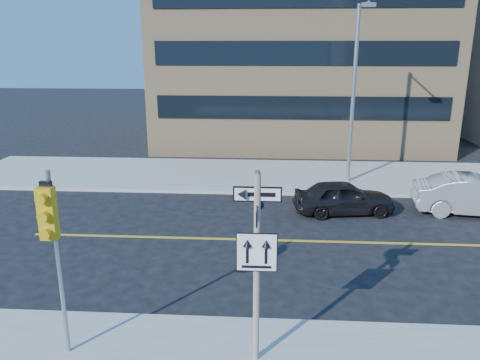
# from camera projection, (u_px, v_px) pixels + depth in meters

# --- Properties ---
(ground) EXTENTS (120.00, 120.00, 0.00)m
(ground) POSITION_uv_depth(u_px,v_px,m) (259.00, 301.00, 12.20)
(ground) COLOR black
(ground) RESTS_ON ground
(sign_pole) EXTENTS (0.92, 0.92, 4.06)m
(sign_pole) POSITION_uv_depth(u_px,v_px,m) (257.00, 259.00, 9.11)
(sign_pole) COLOR beige
(sign_pole) RESTS_ON near_sidewalk
(traffic_signal) EXTENTS (0.32, 0.45, 4.00)m
(traffic_signal) POSITION_uv_depth(u_px,v_px,m) (50.00, 228.00, 9.05)
(traffic_signal) COLOR gray
(traffic_signal) RESTS_ON near_sidewalk
(parked_car_a) EXTENTS (2.10, 4.07, 1.33)m
(parked_car_a) POSITION_uv_depth(u_px,v_px,m) (344.00, 197.00, 18.41)
(parked_car_a) COLOR black
(parked_car_a) RESTS_ON ground
(parked_car_b) EXTENTS (2.22, 4.85, 1.54)m
(parked_car_b) POSITION_uv_depth(u_px,v_px,m) (476.00, 196.00, 18.25)
(parked_car_b) COLOR gray
(parked_car_b) RESTS_ON ground
(streetlight_a) EXTENTS (0.55, 2.25, 8.00)m
(streetlight_a) POSITION_uv_depth(u_px,v_px,m) (355.00, 84.00, 20.94)
(streetlight_a) COLOR gray
(streetlight_a) RESTS_ON far_sidewalk
(building_brick) EXTENTS (18.00, 18.00, 18.00)m
(building_brick) POSITION_uv_depth(u_px,v_px,m) (297.00, 8.00, 33.53)
(building_brick) COLOR tan
(building_brick) RESTS_ON ground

